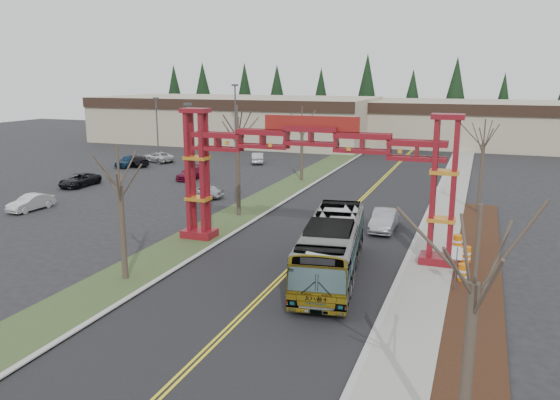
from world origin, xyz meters
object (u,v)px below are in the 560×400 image
at_px(parked_car_near_b, 31,203).
at_px(parked_car_far_a, 258,158).
at_px(parked_car_far_c, 134,161).
at_px(light_pole_far, 235,115).
at_px(parked_car_mid_a, 191,173).
at_px(barrel_south, 463,273).
at_px(bare_tree_median_near, 120,186).
at_px(parked_car_far_b, 158,157).
at_px(silver_sedan, 384,220).
at_px(barrel_north, 457,243).
at_px(bare_tree_median_far, 302,128).
at_px(transit_bus, 332,248).
at_px(bare_tree_right_near, 474,285).
at_px(light_pole_mid, 157,125).
at_px(gateway_arch, 311,158).
at_px(parked_car_near_c, 79,180).
at_px(bare_tree_median_mid, 237,135).
at_px(street_sign, 457,260).
at_px(retail_building_west, 237,119).
at_px(barrel_mid, 466,255).
at_px(light_pole_near, 189,141).
at_px(retail_building_east, 485,124).
at_px(parked_car_mid_b, 129,161).
at_px(bare_tree_right_far, 484,144).
at_px(parked_car_near_a, 204,191).

bearing_deg(parked_car_near_b, parked_car_far_a, 79.55).
xyz_separation_m(parked_car_far_c, light_pole_far, (7.80, 13.34, 5.06)).
bearing_deg(parked_car_mid_a, barrel_south, -37.92).
relative_size(parked_car_mid_a, bare_tree_median_near, 0.59).
bearing_deg(parked_car_far_c, parked_car_far_b, -174.67).
xyz_separation_m(silver_sedan, barrel_north, (5.25, -3.43, -0.21)).
height_order(silver_sedan, bare_tree_median_far, bare_tree_median_far).
xyz_separation_m(transit_bus, parked_car_mid_a, (-22.08, 23.31, -1.02)).
xyz_separation_m(bare_tree_right_near, light_pole_mid, (-39.67, 46.50, -0.86)).
bearing_deg(gateway_arch, parked_car_near_c, 157.27).
distance_m(bare_tree_right_near, barrel_south, 16.25).
relative_size(gateway_arch, parked_car_far_b, 3.81).
distance_m(parked_car_near_c, parked_car_far_c, 12.88).
height_order(bare_tree_median_mid, street_sign, bare_tree_median_mid).
distance_m(transit_bus, bare_tree_median_far, 28.90).
bearing_deg(retail_building_west, parked_car_near_b, -84.52).
height_order(transit_bus, parked_car_far_a, transit_bus).
relative_size(gateway_arch, barrel_south, 17.40).
xyz_separation_m(parked_car_near_c, barrel_mid, (37.69, -11.04, -0.12)).
relative_size(light_pole_near, light_pole_mid, 1.02).
bearing_deg(retail_building_east, light_pole_far, -143.61).
xyz_separation_m(parked_car_near_b, parked_car_far_c, (-5.55, 22.33, -0.01)).
distance_m(parked_car_mid_b, light_pole_far, 16.78).
bearing_deg(barrel_south, light_pole_mid, 141.53).
bearing_deg(transit_bus, gateway_arch, 113.77).
relative_size(retail_building_east, bare_tree_right_far, 4.97).
xyz_separation_m(bare_tree_median_mid, bare_tree_right_far, (18.00, 7.73, -0.83)).
bearing_deg(parked_car_near_b, parked_car_near_c, 112.56).
distance_m(parked_car_near_a, parked_car_far_a, 20.95).
bearing_deg(parked_car_far_c, retail_building_east, 150.53).
bearing_deg(retail_building_west, street_sign, -55.96).
bearing_deg(retail_building_west, light_pole_far, -65.88).
bearing_deg(street_sign, parked_car_near_b, 169.87).
distance_m(parked_car_far_a, barrel_north, 38.99).
relative_size(parked_car_mid_b, bare_tree_median_mid, 0.49).
xyz_separation_m(transit_bus, light_pole_far, (-25.28, 41.81, 4.05)).
distance_m(bare_tree_median_near, light_pole_mid, 42.97).
relative_size(gateway_arch, barrel_mid, 16.94).
bearing_deg(barrel_north, light_pole_mid, 146.38).
xyz_separation_m(parked_car_near_c, bare_tree_right_near, (38.19, -29.64, 5.01)).
bearing_deg(bare_tree_median_near, bare_tree_median_mid, 90.00).
bearing_deg(parked_car_near_b, transit_bus, -8.13).
bearing_deg(parked_car_near_c, retail_building_west, 92.18).
height_order(parked_car_near_a, bare_tree_right_near, bare_tree_right_near).
bearing_deg(barrel_mid, parked_car_near_a, 155.39).
bearing_deg(retail_building_west, light_pole_near, -71.31).
xyz_separation_m(light_pole_mid, barrel_mid, (39.16, -27.90, -4.27)).
relative_size(parked_car_far_a, bare_tree_median_near, 0.55).
distance_m(bare_tree_median_mid, light_pole_far, 34.60).
bearing_deg(retail_building_west, parked_car_mid_b, -91.81).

